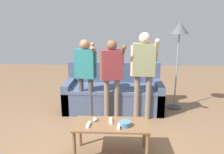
# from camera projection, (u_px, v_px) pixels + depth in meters

# --- Properties ---
(ground_plane) EXTENTS (12.00, 12.00, 0.00)m
(ground_plane) POSITION_uv_depth(u_px,v_px,m) (97.00, 151.00, 3.07)
(ground_plane) COLOR brown
(couch) EXTENTS (1.91, 0.84, 0.91)m
(couch) POSITION_uv_depth(u_px,v_px,m) (113.00, 93.00, 4.51)
(couch) COLOR #475675
(couch) RESTS_ON ground
(coffee_table) EXTENTS (0.98, 0.46, 0.45)m
(coffee_table) POSITION_uv_depth(u_px,v_px,m) (111.00, 128.00, 2.92)
(coffee_table) COLOR brown
(coffee_table) RESTS_ON ground
(snack_bowl) EXTENTS (0.15, 0.15, 0.06)m
(snack_bowl) POSITION_uv_depth(u_px,v_px,m) (125.00, 124.00, 2.84)
(snack_bowl) COLOR teal
(snack_bowl) RESTS_ON coffee_table
(game_remote_nunchuk) EXTENTS (0.06, 0.09, 0.05)m
(game_remote_nunchuk) POSITION_uv_depth(u_px,v_px,m) (95.00, 119.00, 2.98)
(game_remote_nunchuk) COLOR white
(game_remote_nunchuk) RESTS_ON coffee_table
(floor_lamp) EXTENTS (0.35, 0.35, 1.72)m
(floor_lamp) POSITION_uv_depth(u_px,v_px,m) (179.00, 34.00, 4.23)
(floor_lamp) COLOR #2D2D33
(floor_lamp) RESTS_ON ground
(player_left) EXTENTS (0.42, 0.34, 1.43)m
(player_left) POSITION_uv_depth(u_px,v_px,m) (85.00, 69.00, 3.98)
(player_left) COLOR #47474C
(player_left) RESTS_ON ground
(player_center) EXTENTS (0.45, 0.30, 1.43)m
(player_center) POSITION_uv_depth(u_px,v_px,m) (112.00, 71.00, 3.88)
(player_center) COLOR #756656
(player_center) RESTS_ON ground
(player_right) EXTENTS (0.46, 0.35, 1.56)m
(player_right) POSITION_uv_depth(u_px,v_px,m) (144.00, 66.00, 3.86)
(player_right) COLOR #756656
(player_right) RESTS_ON ground
(game_remote_wand_near) EXTENTS (0.05, 0.15, 0.03)m
(game_remote_wand_near) POSITION_uv_depth(u_px,v_px,m) (119.00, 126.00, 2.80)
(game_remote_wand_near) COLOR white
(game_remote_wand_near) RESTS_ON coffee_table
(game_remote_wand_far) EXTENTS (0.05, 0.16, 0.03)m
(game_remote_wand_far) POSITION_uv_depth(u_px,v_px,m) (111.00, 121.00, 2.94)
(game_remote_wand_far) COLOR white
(game_remote_wand_far) RESTS_ON coffee_table
(game_remote_wand_spare) EXTENTS (0.05, 0.15, 0.03)m
(game_remote_wand_spare) POSITION_uv_depth(u_px,v_px,m) (88.00, 125.00, 2.85)
(game_remote_wand_spare) COLOR white
(game_remote_wand_spare) RESTS_ON coffee_table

